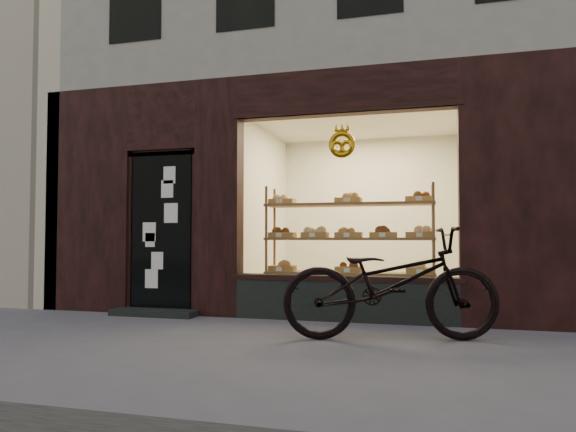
# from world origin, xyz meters

# --- Properties ---
(ground) EXTENTS (90.00, 90.00, 0.00)m
(ground) POSITION_xyz_m (0.00, 0.00, 0.00)
(ground) COLOR #4C4C54
(display_shelf) EXTENTS (2.20, 0.45, 1.70)m
(display_shelf) POSITION_xyz_m (0.45, 2.55, 0.85)
(display_shelf) COLOR brown
(display_shelf) RESTS_ON ground
(bicycle) EXTENTS (2.26, 1.22, 1.12)m
(bicycle) POSITION_xyz_m (1.07, 1.09, 0.56)
(bicycle) COLOR black
(bicycle) RESTS_ON ground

